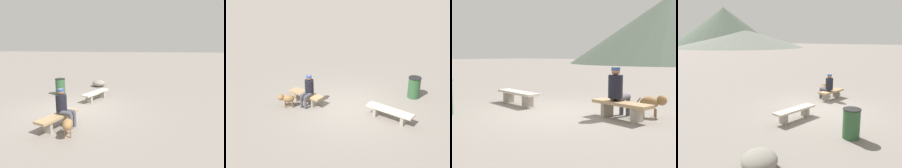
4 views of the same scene
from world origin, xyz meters
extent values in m
cube|color=gray|center=(0.00, 0.00, -0.03)|extent=(210.00, 210.00, 0.06)
cube|color=gray|center=(-2.35, 0.39, 0.18)|extent=(0.21, 0.36, 0.35)
cube|color=gray|center=(-1.24, 0.12, 0.18)|extent=(0.21, 0.36, 0.35)
cube|color=beige|center=(-1.80, 0.25, 0.39)|extent=(1.89, 0.84, 0.07)
cube|color=gray|center=(1.31, 0.34, 0.18)|extent=(0.19, 0.39, 0.35)
cube|color=gray|center=(2.19, 0.12, 0.18)|extent=(0.19, 0.39, 0.35)
cube|color=#A3845B|center=(1.75, 0.23, 0.39)|extent=(1.62, 0.82, 0.08)
cylinder|color=black|center=(1.56, 0.27, 0.79)|extent=(0.36, 0.36, 0.57)
sphere|color=#A3704C|center=(1.56, 0.27, 1.17)|extent=(0.21, 0.21, 0.21)
cylinder|color=#2D4C8C|center=(1.56, 0.27, 1.23)|extent=(0.22, 0.22, 0.07)
cylinder|color=#4C4C56|center=(1.69, 0.47, 0.51)|extent=(0.22, 0.45, 0.15)
cylinder|color=#4C4C56|center=(1.73, 0.69, 0.25)|extent=(0.11, 0.11, 0.51)
cylinder|color=#4C4C56|center=(1.50, 0.50, 0.51)|extent=(0.22, 0.45, 0.15)
cylinder|color=#4C4C56|center=(1.53, 0.72, 0.25)|extent=(0.11, 0.11, 0.51)
ellipsoid|color=olive|center=(2.23, 0.84, 0.38)|extent=(0.55, 0.48, 0.31)
sphere|color=olive|center=(2.50, 0.97, 0.44)|extent=(0.26, 0.26, 0.26)
cylinder|color=olive|center=(2.33, 0.98, 0.11)|extent=(0.04, 0.04, 0.23)
cylinder|color=olive|center=(2.40, 0.83, 0.11)|extent=(0.04, 0.04, 0.23)
cylinder|color=olive|center=(2.06, 0.85, 0.11)|extent=(0.04, 0.04, 0.23)
cylinder|color=olive|center=(2.14, 0.70, 0.11)|extent=(0.04, 0.04, 0.23)
cylinder|color=olive|center=(1.99, 0.72, 0.43)|extent=(0.12, 0.08, 0.15)
cylinder|color=#2D5633|center=(-2.30, -2.01, 0.45)|extent=(0.52, 0.52, 0.89)
cylinder|color=black|center=(-2.30, -2.01, 0.91)|extent=(0.55, 0.55, 0.03)
ellipsoid|color=gray|center=(-5.11, -0.74, 0.23)|extent=(1.28, 1.26, 0.45)
camera|label=1|loc=(7.08, 3.53, 2.60)|focal=31.02mm
camera|label=2|loc=(-3.87, 10.28, 5.95)|focal=49.14mm
camera|label=3|loc=(4.61, -6.18, 1.55)|focal=45.87mm
camera|label=4|loc=(-8.92, -3.90, 2.99)|focal=37.28mm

